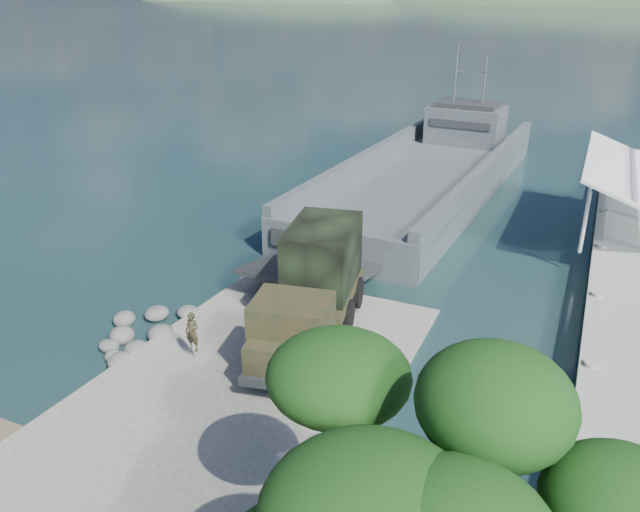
{
  "coord_description": "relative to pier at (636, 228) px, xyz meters",
  "views": [
    {
      "loc": [
        10.27,
        -17.11,
        13.71
      ],
      "look_at": [
        -0.09,
        6.0,
        2.69
      ],
      "focal_mm": 35.0,
      "sensor_mm": 36.0,
      "label": 1
    }
  ],
  "objects": [
    {
      "name": "pier",
      "position": [
        0.0,
        0.0,
        0.0
      ],
      "size": [
        6.4,
        44.0,
        6.1
      ],
      "color": "#999A90",
      "rests_on": "ground"
    },
    {
      "name": "military_truck",
      "position": [
        -12.12,
        -15.59,
        0.99
      ],
      "size": [
        4.36,
        9.4,
        4.2
      ],
      "rotation": [
        0.0,
        0.0,
        0.18
      ],
      "color": "black",
      "rests_on": "boat_ramp"
    },
    {
      "name": "ground",
      "position": [
        -13.0,
        -18.77,
        -1.6
      ],
      "size": [
        1400.0,
        1400.0,
        0.0
      ],
      "primitive_type": "plane",
      "color": "#163235",
      "rests_on": "ground"
    },
    {
      "name": "soldier",
      "position": [
        -15.5,
        -19.21,
        -0.31
      ],
      "size": [
        0.59,
        0.39,
        1.58
      ],
      "primitive_type": "imported",
      "rotation": [
        0.0,
        0.0,
        0.02
      ],
      "color": "#21301A",
      "rests_on": "boat_ramp"
    },
    {
      "name": "landing_craft",
      "position": [
        -13.32,
        5.92,
        -0.76
      ],
      "size": [
        10.37,
        35.08,
        10.31
      ],
      "rotation": [
        0.0,
        0.0,
        -0.05
      ],
      "color": "#42494E",
      "rests_on": "ground"
    },
    {
      "name": "boat_ramp",
      "position": [
        -13.0,
        -19.77,
        -1.35
      ],
      "size": [
        10.0,
        18.0,
        0.5
      ],
      "primitive_type": "cube",
      "color": "slate",
      "rests_on": "ground"
    },
    {
      "name": "shoreline_rocks",
      "position": [
        -19.2,
        -18.27,
        -1.6
      ],
      "size": [
        3.2,
        5.6,
        0.9
      ],
      "primitive_type": null,
      "color": "#575755",
      "rests_on": "ground"
    }
  ]
}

